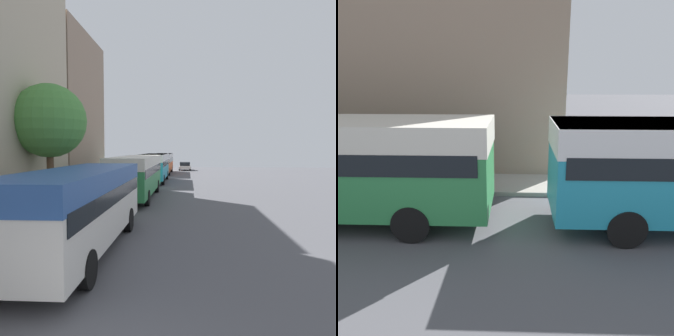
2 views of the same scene
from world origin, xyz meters
The scene contains 8 objects.
building_far_terrace centered at (-9.08, 23.21, 6.40)m, with size 5.77×9.35×12.79m.
bus_lead centered at (-1.84, 7.68, 1.87)m, with size 2.54×9.43×2.85m.
bus_following centered at (-1.83, 20.04, 1.96)m, with size 2.59×10.47×3.01m.
bus_third_in_line centered at (-1.73, 31.62, 1.95)m, with size 2.52×9.39×3.00m.
bus_rear centered at (-1.80, 43.47, 1.87)m, with size 2.53×10.91×2.86m.
car_crossing centered at (1.32, 51.28, 0.72)m, with size 1.95×4.02×1.35m.
pedestrian_near_curb centered at (-5.17, 22.76, 0.99)m, with size 0.43×0.43×1.66m.
street_tree centered at (-5.21, 13.10, 4.95)m, with size 3.74×3.74×6.70m.
Camera 1 is at (1.84, -3.22, 3.56)m, focal length 35.00 mm.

